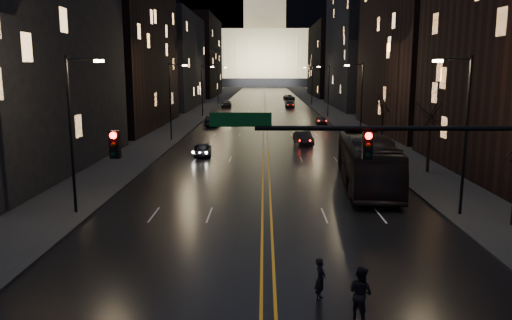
{
  "coord_description": "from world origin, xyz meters",
  "views": [
    {
      "loc": [
        -0.17,
        -17.55,
        8.24
      ],
      "look_at": [
        -0.63,
        11.13,
        3.03
      ],
      "focal_mm": 35.0,
      "sensor_mm": 36.0,
      "label": 1
    }
  ],
  "objects_px": {
    "oncoming_car_b": "(213,121)",
    "bus": "(367,162)",
    "receding_car_a": "(303,138)",
    "oncoming_car_a": "(202,149)",
    "pedestrian_a": "(320,279)",
    "pedestrian_b": "(360,293)",
    "traffic_signal": "(435,159)"
  },
  "relations": [
    {
      "from": "traffic_signal",
      "to": "bus",
      "type": "relative_size",
      "value": 1.31
    },
    {
      "from": "oncoming_car_b",
      "to": "traffic_signal",
      "type": "bearing_deg",
      "value": 106.99
    },
    {
      "from": "pedestrian_b",
      "to": "traffic_signal",
      "type": "bearing_deg",
      "value": -95.55
    },
    {
      "from": "oncoming_car_a",
      "to": "oncoming_car_b",
      "type": "distance_m",
      "value": 25.56
    },
    {
      "from": "oncoming_car_a",
      "to": "pedestrian_a",
      "type": "xyz_separation_m",
      "value": [
        7.99,
        -30.43,
        0.09
      ]
    },
    {
      "from": "oncoming_car_a",
      "to": "pedestrian_b",
      "type": "relative_size",
      "value": 2.22
    },
    {
      "from": "oncoming_car_a",
      "to": "oncoming_car_b",
      "type": "height_order",
      "value": "oncoming_car_b"
    },
    {
      "from": "traffic_signal",
      "to": "pedestrian_b",
      "type": "bearing_deg",
      "value": -145.03
    },
    {
      "from": "oncoming_car_b",
      "to": "pedestrian_a",
      "type": "height_order",
      "value": "oncoming_car_b"
    },
    {
      "from": "oncoming_car_a",
      "to": "pedestrian_b",
      "type": "height_order",
      "value": "pedestrian_b"
    },
    {
      "from": "traffic_signal",
      "to": "pedestrian_a",
      "type": "height_order",
      "value": "traffic_signal"
    },
    {
      "from": "bus",
      "to": "pedestrian_b",
      "type": "distance_m",
      "value": 19.62
    },
    {
      "from": "pedestrian_a",
      "to": "pedestrian_b",
      "type": "height_order",
      "value": "pedestrian_b"
    },
    {
      "from": "pedestrian_a",
      "to": "pedestrian_b",
      "type": "bearing_deg",
      "value": -119.38
    },
    {
      "from": "bus",
      "to": "receding_car_a",
      "type": "height_order",
      "value": "bus"
    },
    {
      "from": "receding_car_a",
      "to": "traffic_signal",
      "type": "bearing_deg",
      "value": -94.92
    },
    {
      "from": "bus",
      "to": "pedestrian_a",
      "type": "relative_size",
      "value": 8.4
    },
    {
      "from": "traffic_signal",
      "to": "bus",
      "type": "distance_m",
      "value": 17.52
    },
    {
      "from": "oncoming_car_b",
      "to": "bus",
      "type": "bearing_deg",
      "value": 114.38
    },
    {
      "from": "oncoming_car_b",
      "to": "pedestrian_a",
      "type": "bearing_deg",
      "value": 102.9
    },
    {
      "from": "oncoming_car_a",
      "to": "receding_car_a",
      "type": "relative_size",
      "value": 0.92
    },
    {
      "from": "oncoming_car_b",
      "to": "pedestrian_b",
      "type": "relative_size",
      "value": 2.72
    },
    {
      "from": "oncoming_car_a",
      "to": "pedestrian_a",
      "type": "height_order",
      "value": "pedestrian_a"
    },
    {
      "from": "pedestrian_b",
      "to": "pedestrian_a",
      "type": "bearing_deg",
      "value": -0.7
    },
    {
      "from": "oncoming_car_b",
      "to": "receding_car_a",
      "type": "relative_size",
      "value": 1.13
    },
    {
      "from": "bus",
      "to": "receding_car_a",
      "type": "bearing_deg",
      "value": 102.5
    },
    {
      "from": "bus",
      "to": "oncoming_car_b",
      "type": "xyz_separation_m",
      "value": [
        -14.75,
        38.19,
        -1.01
      ]
    },
    {
      "from": "oncoming_car_a",
      "to": "bus",
      "type": "bearing_deg",
      "value": 129.83
    },
    {
      "from": "bus",
      "to": "oncoming_car_a",
      "type": "relative_size",
      "value": 3.22
    },
    {
      "from": "receding_car_a",
      "to": "pedestrian_b",
      "type": "height_order",
      "value": "pedestrian_b"
    },
    {
      "from": "oncoming_car_b",
      "to": "pedestrian_a",
      "type": "xyz_separation_m",
      "value": [
        9.5,
        -55.94,
        -0.04
      ]
    },
    {
      "from": "oncoming_car_a",
      "to": "receding_car_a",
      "type": "distance_m",
      "value": 12.82
    }
  ]
}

